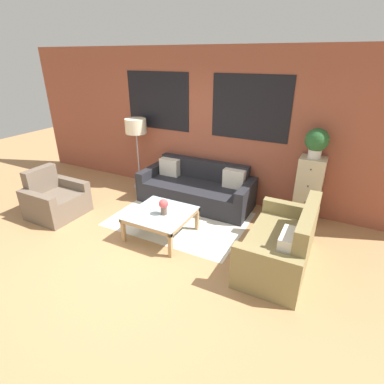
% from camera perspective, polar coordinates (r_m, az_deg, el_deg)
% --- Properties ---
extents(ground_plane, '(16.00, 16.00, 0.00)m').
position_cam_1_polar(ground_plane, '(4.56, -12.19, -11.28)').
color(ground_plane, '#AD7F51').
extents(wall_back_brick, '(8.40, 0.09, 2.80)m').
position_cam_1_polar(wall_back_brick, '(5.90, 1.79, 12.64)').
color(wall_back_brick, brown).
rests_on(wall_back_brick, ground_plane).
extents(rug, '(2.27, 1.64, 0.00)m').
position_cam_1_polar(rug, '(5.30, -2.35, -5.14)').
color(rug, silver).
rests_on(rug, ground_plane).
extents(couch_dark, '(2.16, 0.88, 0.78)m').
position_cam_1_polar(couch_dark, '(5.76, 0.90, 0.52)').
color(couch_dark, '#232328').
rests_on(couch_dark, ground_plane).
extents(settee_vintage, '(0.80, 1.52, 0.92)m').
position_cam_1_polar(settee_vintage, '(4.23, 16.68, -9.80)').
color(settee_vintage, olive).
rests_on(settee_vintage, ground_plane).
extents(armchair_corner, '(0.80, 0.87, 0.84)m').
position_cam_1_polar(armchair_corner, '(5.86, -24.56, -1.46)').
color(armchair_corner, '#6B5B4C').
rests_on(armchair_corner, ground_plane).
extents(coffee_table, '(0.91, 0.91, 0.41)m').
position_cam_1_polar(coffee_table, '(4.70, -5.93, -4.54)').
color(coffee_table, silver).
rests_on(coffee_table, ground_plane).
extents(floor_lamp, '(0.43, 0.43, 1.47)m').
position_cam_1_polar(floor_lamp, '(6.31, -10.63, 11.83)').
color(floor_lamp, '#B2B2B7').
rests_on(floor_lamp, ground_plane).
extents(drawer_cabinet, '(0.41, 0.37, 1.14)m').
position_cam_1_polar(drawer_cabinet, '(5.37, 21.24, 0.30)').
color(drawer_cabinet, '#C6B793').
rests_on(drawer_cabinet, ground_plane).
extents(potted_plant, '(0.36, 0.36, 0.47)m').
position_cam_1_polar(potted_plant, '(5.11, 22.67, 8.89)').
color(potted_plant, silver).
rests_on(potted_plant, drawer_cabinet).
extents(flower_vase, '(0.14, 0.14, 0.25)m').
position_cam_1_polar(flower_vase, '(4.55, -5.44, -2.61)').
color(flower_vase, brown).
rests_on(flower_vase, coffee_table).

